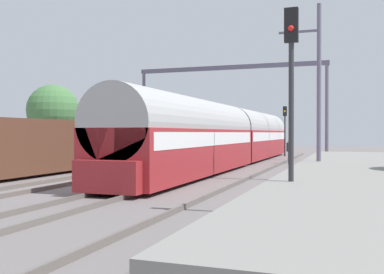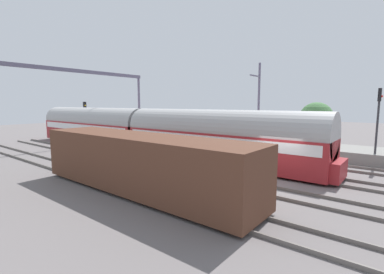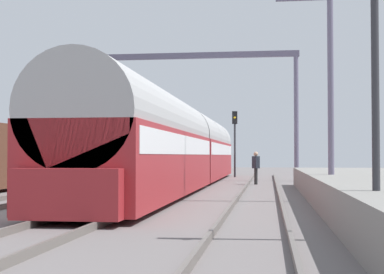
% 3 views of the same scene
% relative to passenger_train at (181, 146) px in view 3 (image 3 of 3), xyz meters
% --- Properties ---
extents(ground, '(120.00, 120.00, 0.00)m').
position_rel_passenger_train_xyz_m(ground, '(-1.97, -13.52, -1.97)').
color(ground, slate).
extents(track_east, '(1.52, 60.00, 0.16)m').
position_rel_passenger_train_xyz_m(track_east, '(0.00, -13.52, -1.89)').
color(track_east, '#645D58').
rests_on(track_east, ground).
extents(track_far_east, '(1.52, 60.00, 0.16)m').
position_rel_passenger_train_xyz_m(track_far_east, '(3.94, -13.52, -1.89)').
color(track_far_east, '#645D58').
rests_on(track_far_east, ground).
extents(passenger_train, '(2.93, 32.85, 3.82)m').
position_rel_passenger_train_xyz_m(passenger_train, '(0.00, 0.00, 0.00)').
color(passenger_train, maroon).
rests_on(passenger_train, ground).
extents(person_crossing, '(0.42, 0.47, 1.73)m').
position_rel_passenger_train_xyz_m(person_crossing, '(3.61, 2.68, -0.94)').
color(person_crossing, '#292929').
rests_on(person_crossing, ground).
extents(railway_signal_near, '(0.36, 0.30, 5.47)m').
position_rel_passenger_train_xyz_m(railway_signal_near, '(6.20, -17.54, 1.50)').
color(railway_signal_near, '#2D2D33').
rests_on(railway_signal_near, ground).
extents(railway_signal_far, '(0.36, 0.30, 4.65)m').
position_rel_passenger_train_xyz_m(railway_signal_far, '(1.92, 12.88, 1.02)').
color(railway_signal_far, '#2D2D33').
rests_on(railway_signal_far, ground).
extents(catenary_gantry, '(16.21, 0.28, 7.86)m').
position_rel_passenger_train_xyz_m(catenary_gantry, '(-1.97, 7.21, 3.91)').
color(catenary_gantry, slate).
rests_on(catenary_gantry, ground).
extents(catenary_pole_east_mid, '(1.90, 0.20, 8.00)m').
position_rel_passenger_train_xyz_m(catenary_pole_east_mid, '(6.29, -8.56, 2.18)').
color(catenary_pole_east_mid, slate).
rests_on(catenary_pole_east_mid, ground).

